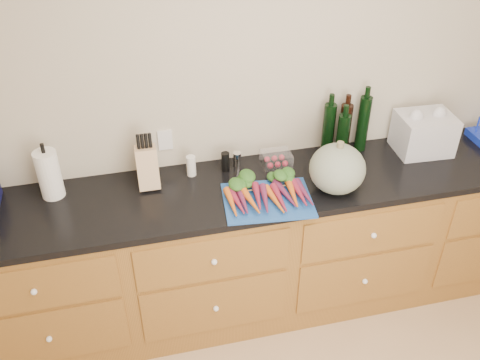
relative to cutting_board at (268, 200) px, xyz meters
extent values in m
cube|color=beige|center=(0.12, 0.48, 0.35)|extent=(4.10, 0.05, 2.60)
cube|color=brown|center=(0.12, 0.16, -0.50)|extent=(3.60, 0.60, 0.90)
cube|color=brown|center=(-1.23, -0.15, -0.23)|extent=(0.82, 0.01, 0.28)
sphere|color=white|center=(-1.23, -0.16, -0.23)|extent=(0.03, 0.03, 0.03)
cube|color=brown|center=(-1.23, -0.15, -0.59)|extent=(0.82, 0.01, 0.38)
sphere|color=white|center=(-1.23, -0.16, -0.59)|extent=(0.03, 0.03, 0.03)
cube|color=brown|center=(-0.33, -0.15, -0.23)|extent=(0.82, 0.01, 0.28)
sphere|color=white|center=(-0.33, -0.16, -0.23)|extent=(0.03, 0.03, 0.03)
cube|color=brown|center=(-0.33, -0.15, -0.59)|extent=(0.82, 0.01, 0.38)
sphere|color=white|center=(-0.33, -0.16, -0.59)|extent=(0.03, 0.03, 0.03)
cube|color=brown|center=(0.57, -0.15, -0.23)|extent=(0.82, 0.01, 0.28)
sphere|color=white|center=(0.57, -0.16, -0.23)|extent=(0.03, 0.03, 0.03)
cube|color=brown|center=(0.57, -0.15, -0.59)|extent=(0.82, 0.01, 0.38)
sphere|color=white|center=(0.57, -0.16, -0.59)|extent=(0.03, 0.03, 0.03)
cube|color=black|center=(0.12, 0.16, -0.03)|extent=(3.64, 0.62, 0.04)
cube|color=#1C4C9A|center=(0.00, 0.00, 0.00)|extent=(0.50, 0.40, 0.01)
cone|color=orange|center=(-0.20, -0.02, 0.03)|extent=(0.04, 0.21, 0.04)
cone|color=maroon|center=(-0.16, -0.02, 0.03)|extent=(0.04, 0.21, 0.04)
cone|color=#661F43|center=(-0.13, -0.02, 0.03)|extent=(0.04, 0.21, 0.04)
cone|color=orange|center=(-0.10, -0.02, 0.03)|extent=(0.04, 0.21, 0.04)
cone|color=maroon|center=(-0.06, -0.02, 0.03)|extent=(0.04, 0.21, 0.04)
cone|color=#661F43|center=(-0.03, -0.02, 0.03)|extent=(0.04, 0.21, 0.04)
ellipsoid|color=#1B4717|center=(-0.11, 0.13, 0.04)|extent=(0.21, 0.12, 0.06)
cone|color=orange|center=(0.03, -0.02, 0.03)|extent=(0.04, 0.21, 0.04)
cone|color=maroon|center=(0.06, -0.02, 0.03)|extent=(0.04, 0.21, 0.04)
cone|color=#661F43|center=(0.10, -0.02, 0.03)|extent=(0.04, 0.21, 0.04)
cone|color=orange|center=(0.13, -0.02, 0.03)|extent=(0.04, 0.21, 0.04)
cone|color=maroon|center=(0.16, -0.02, 0.03)|extent=(0.04, 0.21, 0.04)
cone|color=#661F43|center=(0.20, -0.02, 0.03)|extent=(0.04, 0.21, 0.04)
ellipsoid|color=#1B4717|center=(0.11, 0.13, 0.04)|extent=(0.21, 0.12, 0.06)
ellipsoid|color=slate|center=(0.39, 0.02, 0.13)|extent=(0.30, 0.30, 0.27)
cylinder|color=white|center=(-1.11, 0.32, 0.13)|extent=(0.12, 0.12, 0.27)
cube|color=tan|center=(-0.60, 0.30, 0.11)|extent=(0.12, 0.12, 0.23)
cylinder|color=silver|center=(-0.35, 0.34, 0.05)|extent=(0.05, 0.05, 0.12)
cylinder|color=black|center=(-0.16, 0.34, 0.05)|extent=(0.05, 0.05, 0.12)
cylinder|color=white|center=(-0.09, 0.34, 0.05)|extent=(0.05, 0.05, 0.11)
cube|color=white|center=(0.14, 0.33, 0.03)|extent=(0.17, 0.13, 0.08)
cylinder|color=black|center=(0.47, 0.38, 0.16)|extent=(0.07, 0.07, 0.33)
cylinder|color=black|center=(0.58, 0.39, 0.15)|extent=(0.07, 0.07, 0.30)
cylinder|color=black|center=(0.69, 0.38, 0.17)|extent=(0.07, 0.07, 0.35)
cylinder|color=black|center=(0.54, 0.31, 0.14)|extent=(0.07, 0.07, 0.28)
camera|label=1|loc=(-0.66, -2.16, 1.73)|focal=40.00mm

